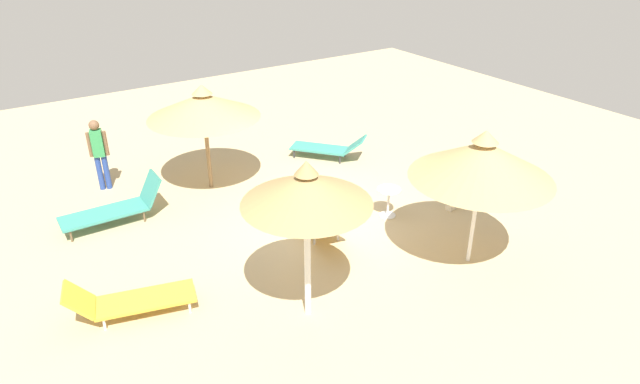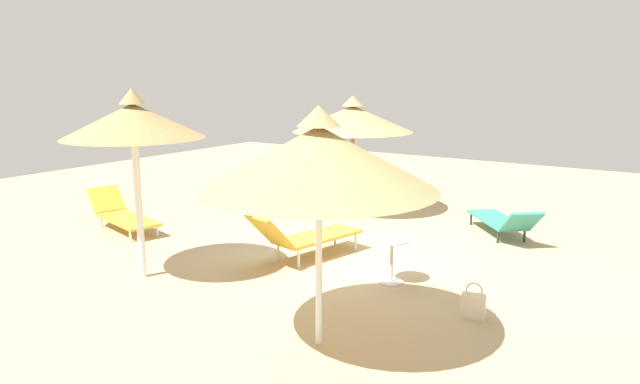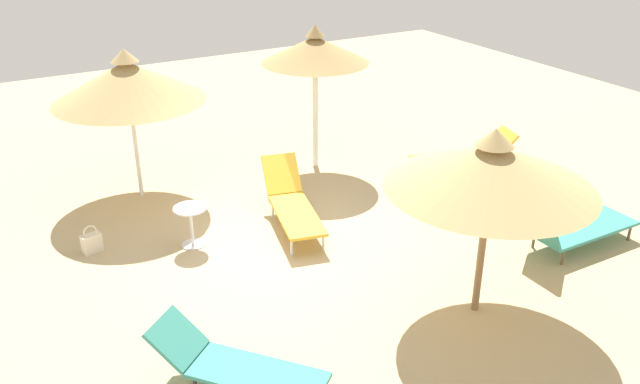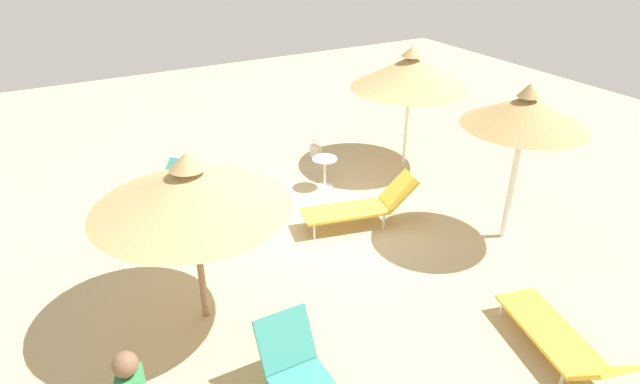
% 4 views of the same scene
% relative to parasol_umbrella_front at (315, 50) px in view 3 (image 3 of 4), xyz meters
% --- Properties ---
extents(ground, '(24.00, 24.00, 0.10)m').
position_rel_parasol_umbrella_front_xyz_m(ground, '(-2.46, 1.95, -2.37)').
color(ground, tan).
extents(parasol_umbrella_front, '(2.01, 2.01, 2.78)m').
position_rel_parasol_umbrella_front_xyz_m(parasol_umbrella_front, '(0.00, 0.00, 0.00)').
color(parasol_umbrella_front, white).
rests_on(parasol_umbrella_front, ground).
extents(parasol_umbrella_far_left, '(2.58, 2.58, 2.54)m').
position_rel_parasol_umbrella_front_xyz_m(parasol_umbrella_far_left, '(-5.29, 0.55, -0.27)').
color(parasol_umbrella_far_left, olive).
rests_on(parasol_umbrella_far_left, ground).
extents(parasol_umbrella_edge, '(2.56, 2.56, 2.66)m').
position_rel_parasol_umbrella_front_xyz_m(parasol_umbrella_edge, '(0.38, 3.39, -0.21)').
color(parasol_umbrella_edge, white).
rests_on(parasol_umbrella_edge, ground).
extents(lounge_chair_far_right, '(1.12, 2.11, 0.72)m').
position_rel_parasol_umbrella_front_xyz_m(lounge_chair_far_right, '(-1.59, -2.48, -2.01)').
color(lounge_chair_far_right, gold).
rests_on(lounge_chair_far_right, ground).
extents(lounge_chair_near_right, '(1.92, 1.74, 0.70)m').
position_rel_parasol_umbrella_front_xyz_m(lounge_chair_near_right, '(-5.11, 3.89, -2.00)').
color(lounge_chair_near_right, teal).
rests_on(lounge_chair_near_right, ground).
extents(lounge_chair_back, '(2.15, 1.06, 0.89)m').
position_rel_parasol_umbrella_front_xyz_m(lounge_chair_back, '(-1.98, 1.56, -1.90)').
color(lounge_chair_back, gold).
rests_on(lounge_chair_back, ground).
extents(lounge_chair_near_left, '(0.70, 2.11, 0.91)m').
position_rel_parasol_umbrella_front_xyz_m(lounge_chair_near_left, '(-4.79, -1.80, -1.95)').
color(lounge_chair_near_left, teal).
rests_on(lounge_chair_near_left, ground).
extents(handbag, '(0.19, 0.32, 0.46)m').
position_rel_parasol_umbrella_front_xyz_m(handbag, '(-1.26, 4.62, -2.15)').
color(handbag, beige).
rests_on(handbag, ground).
extents(side_table_round, '(0.51, 0.51, 0.66)m').
position_rel_parasol_umbrella_front_xyz_m(side_table_round, '(-1.82, 3.21, -1.87)').
color(side_table_round, silver).
rests_on(side_table_round, ground).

